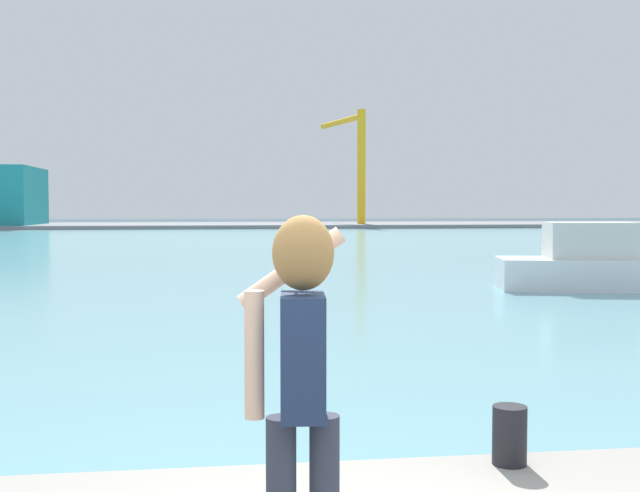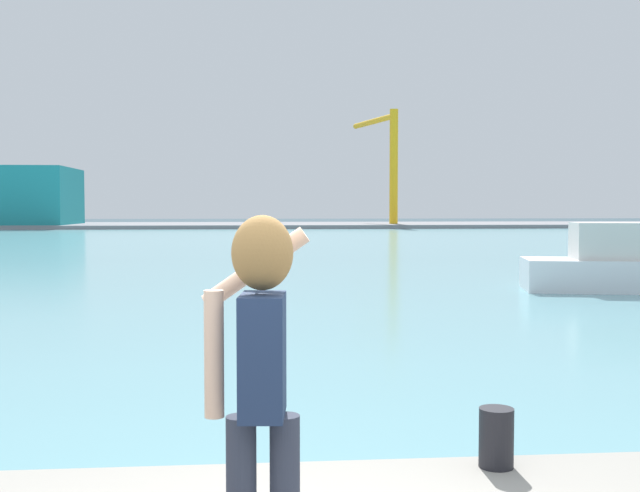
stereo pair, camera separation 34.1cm
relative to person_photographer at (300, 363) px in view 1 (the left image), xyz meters
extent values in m
plane|color=#334751|center=(0.16, 49.80, -1.71)|extent=(220.00, 220.00, 0.00)
cube|color=#6BA8B2|center=(0.16, 51.80, -1.70)|extent=(140.00, 100.00, 0.02)
cube|color=gray|center=(0.16, 91.80, -1.49)|extent=(140.00, 20.00, 0.44)
cube|color=#1E2D4C|center=(0.01, 0.00, 0.03)|extent=(0.23, 0.36, 0.56)
sphere|color=#E0B293|center=(0.01, 0.00, 0.49)|extent=(0.22, 0.22, 0.22)
ellipsoid|color=olive|center=(0.01, -0.02, 0.50)|extent=(0.28, 0.26, 0.34)
cylinder|color=#E0B293|center=(-0.21, 0.00, 0.04)|extent=(0.09, 0.09, 0.58)
cylinder|color=#E0B293|center=(-0.02, 0.22, 0.41)|extent=(0.53, 0.13, 0.40)
cube|color=black|center=(-0.01, 0.34, 0.58)|extent=(0.02, 0.07, 0.14)
cylinder|color=black|center=(1.62, 1.57, -0.86)|extent=(0.24, 0.24, 0.41)
cube|color=white|center=(11.26, 17.66, -1.23)|extent=(7.16, 3.51, 0.91)
cube|color=silver|center=(10.42, 17.84, -0.25)|extent=(2.68, 2.04, 1.05)
cylinder|color=yellow|center=(17.08, 88.19, 5.53)|extent=(1.00, 1.00, 13.61)
cylinder|color=yellow|center=(15.62, 94.28, 11.54)|extent=(3.60, 12.35, 0.70)
camera|label=1|loc=(-0.38, -3.49, 0.71)|focal=43.69mm
camera|label=2|loc=(-0.05, -3.53, 0.71)|focal=43.69mm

